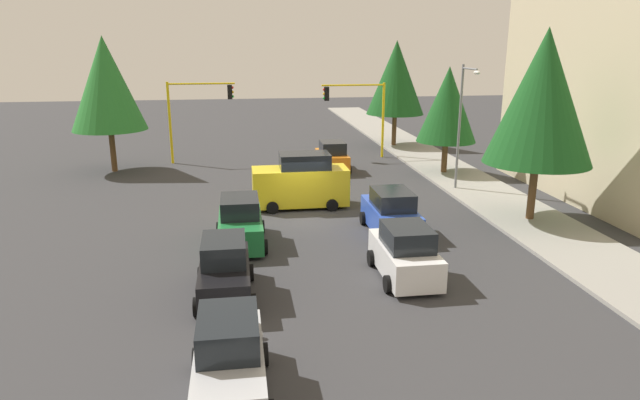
{
  "coord_description": "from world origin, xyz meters",
  "views": [
    {
      "loc": [
        25.45,
        -2.95,
        8.13
      ],
      "look_at": [
        1.12,
        0.65,
        1.2
      ],
      "focal_mm": 31.49,
      "sensor_mm": 36.0,
      "label": 1
    }
  ],
  "objects_px": {
    "car_white": "(405,254)",
    "car_green": "(240,223)",
    "tree_roadside_far": "(396,78)",
    "traffic_signal_far_right": "(196,106)",
    "car_orange": "(332,158)",
    "car_blue": "(391,213)",
    "traffic_signal_far_left": "(358,105)",
    "tree_roadside_near": "(542,97)",
    "tree_opposite_side": "(106,84)",
    "tree_roadside_mid": "(448,105)",
    "car_black": "(225,271)",
    "delivery_van_yellow": "(301,182)",
    "car_silver": "(229,361)",
    "street_lamp_curbside": "(463,115)"
  },
  "relations": [
    {
      "from": "delivery_van_yellow",
      "to": "traffic_signal_far_left",
      "type": "bearing_deg",
      "value": 155.3
    },
    {
      "from": "tree_opposite_side",
      "to": "car_orange",
      "type": "height_order",
      "value": "tree_opposite_side"
    },
    {
      "from": "traffic_signal_far_left",
      "to": "tree_roadside_mid",
      "type": "relative_size",
      "value": 0.8
    },
    {
      "from": "tree_roadside_mid",
      "to": "car_white",
      "type": "distance_m",
      "value": 17.43
    },
    {
      "from": "tree_opposite_side",
      "to": "car_orange",
      "type": "xyz_separation_m",
      "value": [
        2.06,
        14.09,
        -4.73
      ]
    },
    {
      "from": "car_orange",
      "to": "car_white",
      "type": "bearing_deg",
      "value": -1.06
    },
    {
      "from": "tree_roadside_near",
      "to": "car_green",
      "type": "xyz_separation_m",
      "value": [
        1.11,
        -13.48,
        -4.89
      ]
    },
    {
      "from": "traffic_signal_far_left",
      "to": "traffic_signal_far_right",
      "type": "xyz_separation_m",
      "value": [
        -0.0,
        -11.33,
        0.14
      ]
    },
    {
      "from": "car_silver",
      "to": "car_blue",
      "type": "bearing_deg",
      "value": 147.62
    },
    {
      "from": "car_black",
      "to": "car_white",
      "type": "bearing_deg",
      "value": 96.03
    },
    {
      "from": "tree_roadside_mid",
      "to": "car_green",
      "type": "distance_m",
      "value": 17.45
    },
    {
      "from": "tree_roadside_far",
      "to": "car_blue",
      "type": "distance_m",
      "value": 21.98
    },
    {
      "from": "tree_opposite_side",
      "to": "car_blue",
      "type": "relative_size",
      "value": 2.04
    },
    {
      "from": "car_black",
      "to": "car_blue",
      "type": "distance_m",
      "value": 8.97
    },
    {
      "from": "tree_roadside_near",
      "to": "car_green",
      "type": "height_order",
      "value": "tree_roadside_near"
    },
    {
      "from": "tree_roadside_mid",
      "to": "car_green",
      "type": "xyz_separation_m",
      "value": [
        11.11,
        -12.98,
        -3.51
      ]
    },
    {
      "from": "car_blue",
      "to": "tree_opposite_side",
      "type": "bearing_deg",
      "value": -135.19
    },
    {
      "from": "delivery_van_yellow",
      "to": "car_green",
      "type": "relative_size",
      "value": 1.17
    },
    {
      "from": "car_orange",
      "to": "car_blue",
      "type": "xyz_separation_m",
      "value": [
        12.61,
        0.48,
        0.0
      ]
    },
    {
      "from": "traffic_signal_far_right",
      "to": "tree_roadside_near",
      "type": "height_order",
      "value": "tree_roadside_near"
    },
    {
      "from": "tree_roadside_near",
      "to": "car_silver",
      "type": "xyz_separation_m",
      "value": [
        11.59,
        -13.86,
        -4.89
      ]
    },
    {
      "from": "car_black",
      "to": "car_silver",
      "type": "xyz_separation_m",
      "value": [
        5.46,
        0.19,
        0.0
      ]
    },
    {
      "from": "street_lamp_curbside",
      "to": "tree_opposite_side",
      "type": "bearing_deg",
      "value": -112.55
    },
    {
      "from": "car_white",
      "to": "car_blue",
      "type": "relative_size",
      "value": 0.92
    },
    {
      "from": "car_green",
      "to": "delivery_van_yellow",
      "type": "bearing_deg",
      "value": 148.66
    },
    {
      "from": "tree_roadside_near",
      "to": "car_blue",
      "type": "distance_m",
      "value": 8.51
    },
    {
      "from": "tree_roadside_far",
      "to": "traffic_signal_far_left",
      "type": "bearing_deg",
      "value": -43.91
    },
    {
      "from": "tree_roadside_mid",
      "to": "delivery_van_yellow",
      "type": "bearing_deg",
      "value": -58.71
    },
    {
      "from": "traffic_signal_far_left",
      "to": "delivery_van_yellow",
      "type": "distance_m",
      "value": 13.45
    },
    {
      "from": "tree_roadside_mid",
      "to": "car_black",
      "type": "height_order",
      "value": "tree_roadside_mid"
    },
    {
      "from": "tree_roadside_near",
      "to": "car_black",
      "type": "height_order",
      "value": "tree_roadside_near"
    },
    {
      "from": "traffic_signal_far_left",
      "to": "tree_roadside_far",
      "type": "distance_m",
      "value": 5.79
    },
    {
      "from": "traffic_signal_far_right",
      "to": "car_green",
      "type": "distance_m",
      "value": 17.59
    },
    {
      "from": "traffic_signal_far_right",
      "to": "tree_opposite_side",
      "type": "distance_m",
      "value": 5.92
    },
    {
      "from": "tree_roadside_mid",
      "to": "car_orange",
      "type": "distance_m",
      "value": 7.99
    },
    {
      "from": "traffic_signal_far_right",
      "to": "street_lamp_curbside",
      "type": "xyz_separation_m",
      "value": [
        10.39,
        14.88,
        0.4
      ]
    },
    {
      "from": "traffic_signal_far_right",
      "to": "tree_opposite_side",
      "type": "bearing_deg",
      "value": -69.39
    },
    {
      "from": "car_blue",
      "to": "car_white",
      "type": "bearing_deg",
      "value": -9.51
    },
    {
      "from": "traffic_signal_far_left",
      "to": "tree_roadside_mid",
      "type": "xyz_separation_m",
      "value": [
        6.0,
        4.35,
        0.59
      ]
    },
    {
      "from": "tree_roadside_mid",
      "to": "car_white",
      "type": "height_order",
      "value": "tree_roadside_mid"
    },
    {
      "from": "traffic_signal_far_right",
      "to": "car_blue",
      "type": "relative_size",
      "value": 1.33
    },
    {
      "from": "car_orange",
      "to": "car_blue",
      "type": "height_order",
      "value": "same"
    },
    {
      "from": "traffic_signal_far_right",
      "to": "tree_roadside_mid",
      "type": "distance_m",
      "value": 16.8
    },
    {
      "from": "car_black",
      "to": "tree_opposite_side",
      "type": "bearing_deg",
      "value": -159.69
    },
    {
      "from": "tree_roadside_far",
      "to": "traffic_signal_far_right",
      "type": "bearing_deg",
      "value": -75.24
    },
    {
      "from": "car_white",
      "to": "car_green",
      "type": "relative_size",
      "value": 0.94
    },
    {
      "from": "tree_roadside_near",
      "to": "car_silver",
      "type": "relative_size",
      "value": 2.23
    },
    {
      "from": "tree_opposite_side",
      "to": "car_orange",
      "type": "bearing_deg",
      "value": 81.66
    },
    {
      "from": "tree_opposite_side",
      "to": "car_silver",
      "type": "relative_size",
      "value": 2.16
    },
    {
      "from": "traffic_signal_far_left",
      "to": "car_silver",
      "type": "height_order",
      "value": "traffic_signal_far_left"
    }
  ]
}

